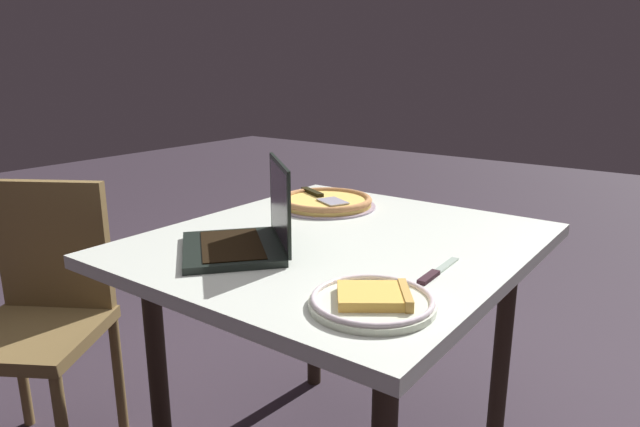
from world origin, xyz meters
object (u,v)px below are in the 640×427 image
at_px(table_knife, 435,273).
at_px(chair_near, 42,307).
at_px(laptop, 247,234).
at_px(pizza_tray, 326,202).
at_px(pizza_plate, 373,300).
at_px(dining_table, 339,269).

height_order(table_knife, chair_near, chair_near).
distance_m(laptop, chair_near, 0.78).
relative_size(laptop, pizza_tray, 1.15).
height_order(pizza_plate, pizza_tray, same).
height_order(pizza_plate, table_knife, pizza_plate).
relative_size(laptop, table_knife, 1.91).
bearing_deg(pizza_plate, pizza_tray, -137.40).
xyz_separation_m(laptop, table_knife, (-0.14, 0.46, -0.04)).
xyz_separation_m(dining_table, chair_near, (0.45, -0.81, -0.17)).
bearing_deg(chair_near, laptop, 107.81).
height_order(laptop, chair_near, laptop).
xyz_separation_m(dining_table, pizza_plate, (0.33, 0.31, 0.10)).
xyz_separation_m(pizza_tray, table_knife, (0.35, 0.57, -0.01)).
bearing_deg(laptop, table_knife, 106.32).
distance_m(dining_table, laptop, 0.29).
bearing_deg(pizza_tray, table_knife, 57.98).
height_order(dining_table, chair_near, chair_near).
distance_m(dining_table, pizza_tray, 0.37).
relative_size(dining_table, table_knife, 5.25).
relative_size(pizza_plate, pizza_tray, 0.76).
bearing_deg(pizza_tray, dining_table, 41.82).
xyz_separation_m(pizza_plate, chair_near, (0.12, -1.12, -0.28)).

